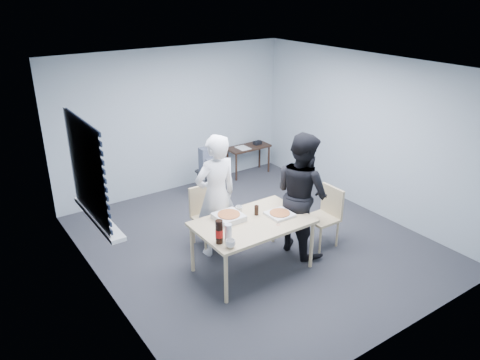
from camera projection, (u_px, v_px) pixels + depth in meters
room at (90, 177)px, 5.62m from camera, size 5.00×5.00×5.00m
dining_table at (253, 225)px, 6.12m from camera, size 1.49×0.95×0.73m
chair_far at (206, 211)px, 6.84m from camera, size 0.42×0.42×0.89m
chair_right at (326, 212)px, 6.81m from camera, size 0.42×0.42×0.89m
person_white at (216, 196)px, 6.45m from camera, size 0.65×0.42×1.77m
person_black at (302, 194)px, 6.52m from camera, size 0.47×0.86×1.77m
side_table at (248, 150)px, 9.34m from camera, size 0.88×0.39×0.59m
stool at (209, 177)px, 8.34m from camera, size 0.37×0.37×0.51m
backpack at (209, 160)px, 8.21m from camera, size 0.32×0.23×0.44m
pizza_box_a at (229, 217)px, 6.12m from camera, size 0.35×0.35×0.09m
pizza_box_b at (280, 214)px, 6.24m from camera, size 0.32×0.32×0.05m
mug_a at (230, 244)px, 5.48m from camera, size 0.17×0.17×0.10m
mug_b at (239, 210)px, 6.31m from camera, size 0.10×0.10×0.09m
cola_glass at (256, 210)px, 6.24m from camera, size 0.08×0.08×0.13m
soda_bottle at (219, 232)px, 5.54m from camera, size 0.09×0.09×0.30m
plastic_cups at (228, 232)px, 5.62m from camera, size 0.11×0.11×0.21m
rubber_band at (278, 225)px, 6.01m from camera, size 0.06×0.06×0.00m
papers at (243, 148)px, 9.21m from camera, size 0.33×0.36×0.00m
black_box at (257, 143)px, 9.41m from camera, size 0.17×0.14×0.07m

